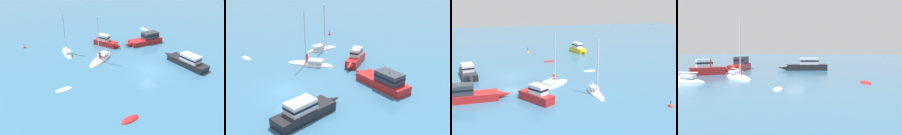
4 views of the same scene
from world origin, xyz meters
TOP-DOWN VIEW (x-y plane):
  - ground_plane at (0.00, 0.00)m, footprint 160.00×160.00m
  - motor_cruiser at (-9.91, 5.93)m, footprint 2.46×8.62m
  - dinghy at (-17.66, 10.57)m, footprint 2.57×1.35m
  - sloop at (-11.60, -9.91)m, footprint 5.34×1.47m
  - launch at (-12.00, -1.93)m, footprint 5.60×4.37m
  - tender at (-0.37, -13.28)m, footprint 1.12×2.31m
  - rib at (8.46, -8.06)m, footprint 1.37×2.51m
  - motor_cruiser_1 at (1.09, 6.61)m, footprint 8.28×3.32m
  - yacht at (-6.71, -5.25)m, footprint 5.66×6.39m

SIDE VIEW (x-z plane):
  - ground_plane at x=0.00m, z-range 0.00..0.00m
  - dinghy at x=-17.66m, z-range -0.20..0.20m
  - tender at x=-0.37m, z-range -0.15..0.15m
  - rib at x=8.46m, z-range -0.23..0.23m
  - yacht at x=-6.71m, z-range -3.96..4.15m
  - sloop at x=-11.60m, z-range -3.69..4.06m
  - motor_cruiser_1 at x=1.09m, z-range -0.22..1.80m
  - motor_cruiser at x=-9.91m, z-range -0.57..2.26m
  - launch at x=-12.00m, z-range -0.49..2.18m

